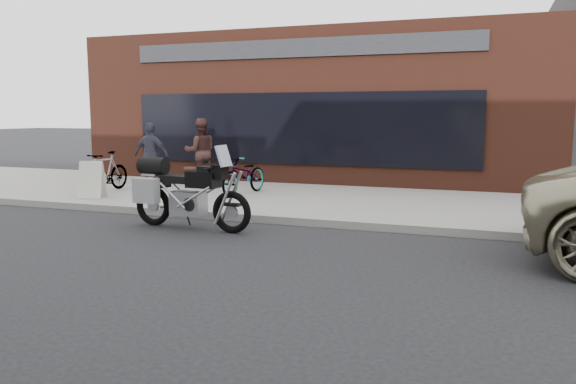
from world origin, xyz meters
TOP-DOWN VIEW (x-y plane):
  - ground at (0.00, 0.00)m, footprint 120.00×120.00m
  - near_sidewalk at (0.00, 7.00)m, footprint 44.00×6.00m
  - storefront at (-2.00, 13.98)m, footprint 14.00×10.07m
  - motorcycle at (-2.17, 3.04)m, footprint 2.49×0.80m
  - bicycle_front at (-2.50, 6.56)m, footprint 0.90×1.89m
  - bicycle_rear at (-6.01, 5.80)m, footprint 0.57×1.71m
  - sandwich_sign at (-5.65, 4.83)m, footprint 0.67×0.64m
  - cafe_table at (-5.12, 8.80)m, footprint 0.66×0.66m
  - cafe_patron_left at (-4.50, 8.03)m, footprint 1.13×1.07m
  - cafe_patron_right at (-5.50, 7.10)m, footprint 1.02×0.45m

SIDE VIEW (x-z plane):
  - ground at x=0.00m, z-range 0.00..0.00m
  - near_sidewalk at x=0.00m, z-range 0.00..0.15m
  - cafe_table at x=-5.12m, z-range 0.31..0.69m
  - sandwich_sign at x=-5.65m, z-range 0.15..1.02m
  - bicycle_front at x=-2.50m, z-range 0.15..1.10m
  - bicycle_rear at x=-6.01m, z-range 0.15..1.16m
  - motorcycle at x=-2.17m, z-range -0.11..1.47m
  - cafe_patron_right at x=-5.50m, z-range 0.15..1.87m
  - cafe_patron_left at x=-4.50m, z-range 0.15..1.99m
  - storefront at x=-2.00m, z-range 0.00..4.50m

